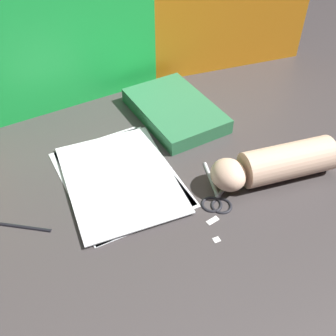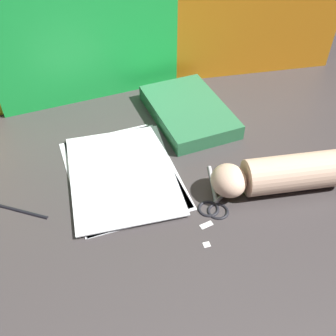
{
  "view_description": "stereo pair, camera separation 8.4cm",
  "coord_description": "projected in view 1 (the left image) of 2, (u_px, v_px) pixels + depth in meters",
  "views": [
    {
      "loc": [
        -0.24,
        -0.57,
        0.63
      ],
      "look_at": [
        0.04,
        -0.02,
        0.06
      ],
      "focal_mm": 42.0,
      "sensor_mm": 36.0,
      "label": 1
    },
    {
      "loc": [
        -0.16,
        -0.6,
        0.63
      ],
      "look_at": [
        0.04,
        -0.02,
        0.06
      ],
      "focal_mm": 42.0,
      "sensor_mm": 36.0,
      "label": 2
    }
  ],
  "objects": [
    {
      "name": "hand_forearm",
      "position": [
        275.0,
        164.0,
        0.88
      ],
      "size": [
        0.3,
        0.13,
        0.08
      ],
      "color": "beige",
      "rests_on": "ground_plane"
    },
    {
      "name": "scissors",
      "position": [
        218.0,
        195.0,
        0.86
      ],
      "size": [
        0.15,
        0.16,
        0.01
      ],
      "color": "silver",
      "rests_on": "ground_plane"
    },
    {
      "name": "paper_scrap_mid",
      "position": [
        213.0,
        220.0,
        0.81
      ],
      "size": [
        0.03,
        0.02,
        0.0
      ],
      "color": "white",
      "rests_on": "ground_plane"
    },
    {
      "name": "paper_scrap_near",
      "position": [
        217.0,
        240.0,
        0.78
      ],
      "size": [
        0.01,
        0.01,
        0.0
      ],
      "color": "white",
      "rests_on": "ground_plane"
    },
    {
      "name": "paper_stack",
      "position": [
        120.0,
        178.0,
        0.9
      ],
      "size": [
        0.26,
        0.34,
        0.01
      ],
      "color": "white",
      "rests_on": "ground_plane"
    },
    {
      "name": "pen",
      "position": [
        19.0,
        226.0,
        0.8
      ],
      "size": [
        0.11,
        0.09,
        0.01
      ],
      "color": "black",
      "rests_on": "ground_plane"
    },
    {
      "name": "backdrop_panel_center",
      "position": [
        86.0,
        33.0,
        1.01
      ],
      "size": [
        0.63,
        0.06,
        0.39
      ],
      "color": "green",
      "rests_on": "ground_plane"
    },
    {
      "name": "ground_plane",
      "position": [
        149.0,
        187.0,
        0.88
      ],
      "size": [
        6.0,
        6.0,
        0.0
      ],
      "primitive_type": "plane",
      "color": "#3D3838"
    },
    {
      "name": "book_closed",
      "position": [
        175.0,
        110.0,
        1.07
      ],
      "size": [
        0.2,
        0.29,
        0.04
      ],
      "color": "#2D7247",
      "rests_on": "ground_plane"
    }
  ]
}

